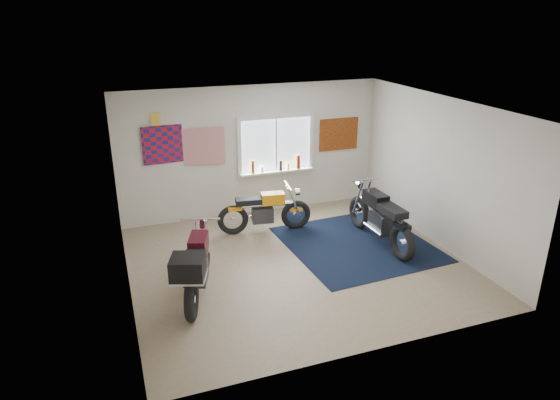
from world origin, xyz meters
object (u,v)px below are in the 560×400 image
object	(u,v)px
yellow_triumph	(264,212)
black_chrome_bike	(380,219)
maroon_tourer	(196,267)
navy_rug	(357,244)

from	to	relation	value
yellow_triumph	black_chrome_bike	world-z (taller)	black_chrome_bike
maroon_tourer	black_chrome_bike	bearing A→B (deg)	-58.83
navy_rug	maroon_tourer	distance (m)	3.30
navy_rug	maroon_tourer	size ratio (longest dim) A/B	1.30
yellow_triumph	maroon_tourer	xyz separation A→B (m)	(-1.71, -1.98, 0.13)
black_chrome_bike	maroon_tourer	distance (m)	3.64
maroon_tourer	yellow_triumph	bearing A→B (deg)	-21.79
navy_rug	yellow_triumph	size ratio (longest dim) A/B	1.41
yellow_triumph	black_chrome_bike	size ratio (longest dim) A/B	0.86
black_chrome_bike	navy_rug	bearing A→B (deg)	78.63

